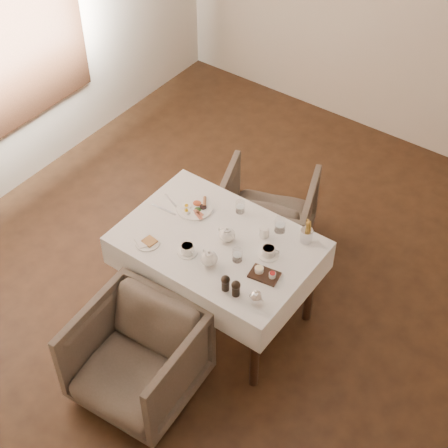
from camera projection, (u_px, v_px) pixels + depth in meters
name	position (u px, v px, depth m)	size (l,w,h in m)	color
table	(218.00, 253.00, 4.57)	(1.28, 0.88, 0.75)	black
armchair_near	(137.00, 358.00, 4.32)	(0.72, 0.74, 0.67)	#4E4539
armchair_far	(267.00, 214.00, 5.30)	(0.69, 0.71, 0.65)	#4E4539
breakfast_plate	(195.00, 207.00, 4.70)	(0.25, 0.25, 0.03)	white
side_plate	(146.00, 242.00, 4.46)	(0.18, 0.16, 0.02)	white
teapot_centre	(227.00, 234.00, 4.45)	(0.14, 0.11, 0.12)	white
teapot_front	(209.00, 258.00, 4.30)	(0.15, 0.11, 0.12)	white
creamer	(264.00, 232.00, 4.49)	(0.06, 0.06, 0.08)	white
teacup_near	(187.00, 249.00, 4.39)	(0.13, 0.13, 0.06)	white
teacup_far	(268.00, 252.00, 4.37)	(0.13, 0.13, 0.07)	white
glass_left	(240.00, 207.00, 4.66)	(0.06, 0.06, 0.09)	silver
glass_mid	(237.00, 255.00, 4.33)	(0.07, 0.07, 0.09)	silver
glass_right	(280.00, 225.00, 4.52)	(0.07, 0.07, 0.10)	silver
condiment_board	(264.00, 274.00, 4.25)	(0.20, 0.15, 0.05)	black
pepper_mill_left	(225.00, 283.00, 4.15)	(0.06, 0.06, 0.12)	black
pepper_mill_right	(236.00, 288.00, 4.11)	(0.06, 0.06, 0.12)	black
silver_pot	(256.00, 296.00, 4.08)	(0.10, 0.08, 0.11)	white
fries_cup	(307.00, 232.00, 4.43)	(0.08, 0.08, 0.17)	silver
cutlery_fork	(171.00, 202.00, 4.76)	(0.01, 0.18, 0.00)	silver
cutlery_knife	(164.00, 209.00, 4.70)	(0.02, 0.20, 0.00)	silver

